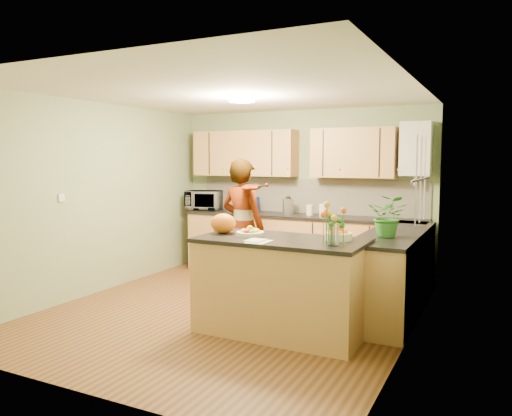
% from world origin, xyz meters
% --- Properties ---
extents(floor, '(4.50, 4.50, 0.00)m').
position_xyz_m(floor, '(0.00, 0.00, 0.00)').
color(floor, '#513117').
rests_on(floor, ground).
extents(ceiling, '(4.00, 4.50, 0.02)m').
position_xyz_m(ceiling, '(0.00, 0.00, 2.50)').
color(ceiling, silver).
rests_on(ceiling, wall_back).
extents(wall_back, '(4.00, 0.02, 2.50)m').
position_xyz_m(wall_back, '(0.00, 2.25, 1.25)').
color(wall_back, gray).
rests_on(wall_back, floor).
extents(wall_front, '(4.00, 0.02, 2.50)m').
position_xyz_m(wall_front, '(0.00, -2.25, 1.25)').
color(wall_front, gray).
rests_on(wall_front, floor).
extents(wall_left, '(0.02, 4.50, 2.50)m').
position_xyz_m(wall_left, '(-2.00, 0.00, 1.25)').
color(wall_left, gray).
rests_on(wall_left, floor).
extents(wall_right, '(0.02, 4.50, 2.50)m').
position_xyz_m(wall_right, '(2.00, 0.00, 1.25)').
color(wall_right, gray).
rests_on(wall_right, floor).
extents(back_counter, '(3.64, 0.62, 0.94)m').
position_xyz_m(back_counter, '(0.10, 1.95, 0.47)').
color(back_counter, '#B47948').
rests_on(back_counter, floor).
extents(right_counter, '(0.62, 2.24, 0.94)m').
position_xyz_m(right_counter, '(1.70, 0.85, 0.47)').
color(right_counter, '#B47948').
rests_on(right_counter, floor).
extents(splashback, '(3.60, 0.02, 0.52)m').
position_xyz_m(splashback, '(0.10, 2.23, 1.20)').
color(splashback, silver).
rests_on(splashback, back_counter).
extents(upper_cabinets, '(3.20, 0.34, 0.70)m').
position_xyz_m(upper_cabinets, '(-0.18, 2.08, 1.85)').
color(upper_cabinets, '#B47948').
rests_on(upper_cabinets, wall_back).
extents(boiler, '(0.40, 0.30, 0.86)m').
position_xyz_m(boiler, '(1.70, 2.09, 1.90)').
color(boiler, white).
rests_on(boiler, wall_back).
extents(window_right, '(0.01, 1.30, 1.05)m').
position_xyz_m(window_right, '(1.99, 0.60, 1.55)').
color(window_right, white).
rests_on(window_right, wall_right).
extents(light_switch, '(0.02, 0.09, 0.09)m').
position_xyz_m(light_switch, '(-1.99, -0.60, 1.30)').
color(light_switch, white).
rests_on(light_switch, wall_left).
extents(ceiling_lamp, '(0.30, 0.30, 0.07)m').
position_xyz_m(ceiling_lamp, '(0.00, 0.30, 2.46)').
color(ceiling_lamp, '#FFEABF').
rests_on(ceiling_lamp, ceiling).
extents(peninsula_island, '(1.69, 0.87, 0.97)m').
position_xyz_m(peninsula_island, '(0.80, -0.36, 0.49)').
color(peninsula_island, '#B47948').
rests_on(peninsula_island, floor).
extents(fruit_dish, '(0.29, 0.29, 0.10)m').
position_xyz_m(fruit_dish, '(0.45, -0.36, 1.01)').
color(fruit_dish, '#F4E7C3').
rests_on(fruit_dish, peninsula_island).
extents(orange_bowl, '(0.26, 0.26, 0.15)m').
position_xyz_m(orange_bowl, '(1.35, -0.21, 1.04)').
color(orange_bowl, '#F4E7C3').
rests_on(orange_bowl, peninsula_island).
extents(flower_vase, '(0.24, 0.24, 0.44)m').
position_xyz_m(flower_vase, '(1.40, -0.54, 1.26)').
color(flower_vase, silver).
rests_on(flower_vase, peninsula_island).
extents(orange_bag, '(0.32, 0.28, 0.21)m').
position_xyz_m(orange_bag, '(0.10, -0.31, 1.08)').
color(orange_bag, orange).
rests_on(orange_bag, peninsula_island).
extents(papers, '(0.19, 0.26, 0.01)m').
position_xyz_m(papers, '(0.70, -0.66, 0.98)').
color(papers, white).
rests_on(papers, peninsula_island).
extents(violinist, '(0.71, 0.54, 1.77)m').
position_xyz_m(violinist, '(-0.25, 0.77, 0.88)').
color(violinist, tan).
rests_on(violinist, floor).
extents(violin, '(0.66, 0.57, 0.17)m').
position_xyz_m(violin, '(-0.05, 0.55, 1.41)').
color(violin, '#491704').
rests_on(violin, violinist).
extents(microwave, '(0.64, 0.52, 0.31)m').
position_xyz_m(microwave, '(-1.60, 1.97, 1.09)').
color(microwave, white).
rests_on(microwave, back_counter).
extents(blue_box, '(0.32, 0.25, 0.23)m').
position_xyz_m(blue_box, '(-0.78, 1.98, 1.06)').
color(blue_box, navy).
rests_on(blue_box, back_counter).
extents(kettle, '(0.17, 0.17, 0.31)m').
position_xyz_m(kettle, '(-0.11, 1.97, 1.07)').
color(kettle, '#ACACB0').
rests_on(kettle, back_counter).
extents(jar_cream, '(0.12, 0.12, 0.15)m').
position_xyz_m(jar_cream, '(0.24, 1.96, 1.02)').
color(jar_cream, '#F4E7C3').
rests_on(jar_cream, back_counter).
extents(jar_white, '(0.15, 0.15, 0.18)m').
position_xyz_m(jar_white, '(0.47, 1.90, 1.03)').
color(jar_white, white).
rests_on(jar_white, back_counter).
extents(potted_plant, '(0.42, 0.37, 0.45)m').
position_xyz_m(potted_plant, '(1.70, 0.40, 1.16)').
color(potted_plant, '#2A7025').
rests_on(potted_plant, right_counter).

